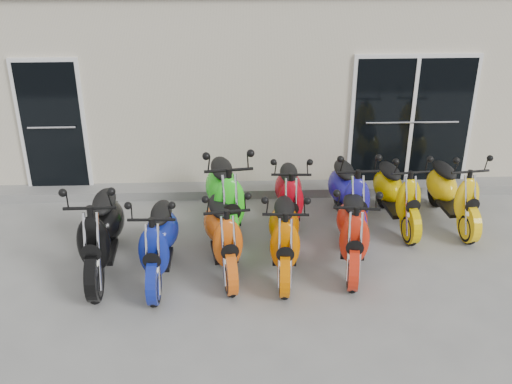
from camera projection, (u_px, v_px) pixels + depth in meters
ground at (258, 259)px, 8.97m from camera, size 80.00×80.00×0.00m
building at (247, 51)px, 12.88m from camera, size 14.00×6.00×3.20m
front_step at (253, 190)px, 10.73m from camera, size 14.00×0.40×0.15m
door_left at (52, 123)px, 10.22m from camera, size 1.07×0.08×2.22m
door_right at (412, 118)px, 10.42m from camera, size 2.02×0.08×2.22m
scooter_front_black at (100, 222)px, 8.39m from camera, size 0.77×2.03×1.49m
scooter_front_blue at (158, 232)px, 8.30m from camera, size 0.71×1.85×1.35m
scooter_front_orange_a at (223, 225)px, 8.47m from camera, size 0.92×1.91×1.36m
scooter_front_orange_b at (285, 227)px, 8.44m from camera, size 0.78×1.85×1.34m
scooter_front_red at (354, 221)px, 8.56m from camera, size 0.93×1.91×1.35m
scooter_back_green at (225, 186)px, 9.27m from camera, size 1.01×2.17×1.55m
scooter_back_red at (290, 188)px, 9.50m from camera, size 0.73×1.80×1.31m
scooter_back_blue at (349, 186)px, 9.47m from camera, size 0.77×1.91×1.39m
scooter_back_yellow at (398, 186)px, 9.57m from camera, size 0.85×1.83×1.30m
scooter_back_extra at (454, 185)px, 9.60m from camera, size 0.85×1.83×1.30m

